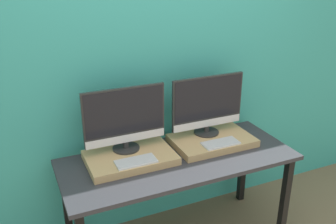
{
  "coord_description": "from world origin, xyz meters",
  "views": [
    {
      "loc": [
        -0.99,
        -1.71,
        2.0
      ],
      "look_at": [
        0.0,
        0.51,
        1.0
      ],
      "focal_mm": 40.0,
      "sensor_mm": 36.0,
      "label": 1
    }
  ],
  "objects_px": {
    "keyboard_left": "(136,161)",
    "keyboard_right": "(221,143)",
    "monitor_left": "(125,118)",
    "monitor_right": "(208,104)"
  },
  "relations": [
    {
      "from": "keyboard_left",
      "to": "monitor_right",
      "type": "bearing_deg",
      "value": 17.69
    },
    {
      "from": "monitor_left",
      "to": "keyboard_right",
      "type": "distance_m",
      "value": 0.7
    },
    {
      "from": "monitor_left",
      "to": "keyboard_left",
      "type": "height_order",
      "value": "monitor_left"
    },
    {
      "from": "monitor_right",
      "to": "monitor_left",
      "type": "bearing_deg",
      "value": 180.0
    },
    {
      "from": "keyboard_right",
      "to": "monitor_right",
      "type": "bearing_deg",
      "value": 90.0
    },
    {
      "from": "keyboard_right",
      "to": "monitor_left",
      "type": "bearing_deg",
      "value": 162.31
    },
    {
      "from": "keyboard_left",
      "to": "monitor_right",
      "type": "height_order",
      "value": "monitor_right"
    },
    {
      "from": "keyboard_left",
      "to": "keyboard_right",
      "type": "bearing_deg",
      "value": 0.0
    },
    {
      "from": "monitor_left",
      "to": "keyboard_right",
      "type": "xyz_separation_m",
      "value": [
        0.64,
        -0.2,
        -0.22
      ]
    },
    {
      "from": "keyboard_left",
      "to": "monitor_left",
      "type": "bearing_deg",
      "value": 90.0
    }
  ]
}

